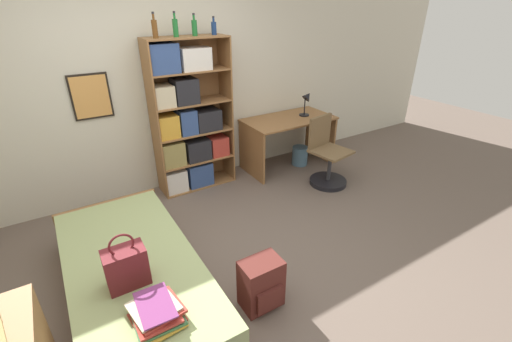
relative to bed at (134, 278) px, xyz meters
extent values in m
plane|color=#66564C|center=(0.75, -0.02, -0.20)|extent=(14.00, 14.00, 0.00)
cube|color=beige|center=(0.75, 1.77, 1.10)|extent=(10.00, 0.06, 2.60)
cube|color=black|center=(0.15, 1.73, 1.09)|extent=(0.40, 0.02, 0.48)
cube|color=#DB994C|center=(0.15, 1.71, 1.09)|extent=(0.36, 0.01, 0.44)
cube|color=olive|center=(0.00, -0.02, -0.08)|extent=(0.97, 2.07, 0.24)
cube|color=#9EAD70|center=(0.00, -0.02, 0.12)|extent=(0.94, 2.04, 0.16)
cube|color=olive|center=(0.00, 0.99, 0.00)|extent=(0.97, 0.04, 0.40)
cube|color=maroon|center=(-0.07, -0.26, 0.35)|extent=(0.28, 0.18, 0.30)
torus|color=maroon|center=(-0.07, -0.26, 0.55)|extent=(0.17, 0.02, 0.17)
cube|color=#B2382D|center=(0.01, -0.66, 0.21)|extent=(0.32, 0.31, 0.01)
cube|color=gold|center=(0.02, -0.67, 0.22)|extent=(0.27, 0.36, 0.01)
cube|color=#427A4C|center=(0.01, -0.66, 0.23)|extent=(0.30, 0.33, 0.02)
cube|color=#B2382D|center=(0.01, -0.65, 0.25)|extent=(0.25, 0.32, 0.01)
cube|color=#B2382D|center=(0.00, -0.67, 0.26)|extent=(0.27, 0.31, 0.01)
cube|color=#B2382D|center=(0.02, -0.67, 0.28)|extent=(0.31, 0.30, 0.02)
cube|color=beige|center=(0.00, -0.65, 0.30)|extent=(0.31, 0.31, 0.01)
cube|color=#7A336B|center=(0.01, -0.65, 0.31)|extent=(0.22, 0.33, 0.01)
cube|color=olive|center=(0.73, 1.54, 0.73)|extent=(0.02, 0.36, 1.85)
cube|color=olive|center=(1.66, 1.54, 0.73)|extent=(0.02, 0.36, 1.85)
cube|color=olive|center=(1.20, 1.71, 0.73)|extent=(0.95, 0.01, 1.85)
cube|color=olive|center=(1.20, 1.54, -0.19)|extent=(0.92, 0.36, 0.02)
cube|color=olive|center=(1.20, 1.54, 0.17)|extent=(0.92, 0.36, 0.02)
cube|color=olive|center=(1.20, 1.54, 0.54)|extent=(0.92, 0.36, 0.02)
cube|color=olive|center=(1.20, 1.54, 0.92)|extent=(0.92, 0.36, 0.02)
cube|color=olive|center=(1.20, 1.54, 1.29)|extent=(0.92, 0.36, 0.02)
cube|color=olive|center=(1.20, 1.54, 1.65)|extent=(0.92, 0.36, 0.02)
cube|color=silver|center=(0.88, 1.52, -0.04)|extent=(0.26, 0.27, 0.28)
cube|color=#334C84|center=(1.21, 1.52, -0.03)|extent=(0.32, 0.27, 0.30)
cube|color=#99894C|center=(0.88, 1.52, 0.34)|extent=(0.27, 0.27, 0.30)
cube|color=#232328|center=(1.21, 1.52, 0.31)|extent=(0.31, 0.27, 0.26)
cube|color=#B2382D|center=(1.50, 1.52, 0.31)|extent=(0.23, 0.27, 0.25)
cube|color=gold|center=(0.86, 1.52, 0.69)|extent=(0.23, 0.27, 0.27)
cube|color=#334C84|center=(1.10, 1.52, 0.70)|extent=(0.20, 0.27, 0.29)
cube|color=#232328|center=(1.37, 1.52, 0.68)|extent=(0.31, 0.27, 0.25)
cube|color=beige|center=(0.86, 1.52, 1.04)|extent=(0.22, 0.27, 0.24)
cube|color=#232328|center=(1.12, 1.52, 1.07)|extent=(0.27, 0.27, 0.29)
cube|color=#334C84|center=(0.91, 1.52, 1.45)|extent=(0.31, 0.27, 0.31)
cube|color=silver|center=(1.27, 1.52, 1.42)|extent=(0.34, 0.27, 0.25)
cylinder|color=brown|center=(0.86, 1.50, 1.74)|extent=(0.06, 0.06, 0.18)
cylinder|color=brown|center=(0.86, 1.50, 1.86)|extent=(0.02, 0.02, 0.06)
cylinder|color=#232328|center=(0.86, 1.50, 1.90)|extent=(0.03, 0.03, 0.02)
cylinder|color=#1E6B2D|center=(1.08, 1.51, 1.75)|extent=(0.06, 0.06, 0.18)
cylinder|color=#1E6B2D|center=(1.08, 1.51, 1.86)|extent=(0.02, 0.02, 0.06)
cylinder|color=#232328|center=(1.08, 1.51, 1.90)|extent=(0.03, 0.03, 0.02)
cylinder|color=#1E6B2D|center=(1.30, 1.52, 1.74)|extent=(0.06, 0.06, 0.16)
cylinder|color=#1E6B2D|center=(1.30, 1.52, 1.84)|extent=(0.02, 0.02, 0.05)
cylinder|color=#232328|center=(1.30, 1.52, 1.88)|extent=(0.03, 0.03, 0.02)
cylinder|color=navy|center=(1.53, 1.51, 1.72)|extent=(0.06, 0.06, 0.14)
cylinder|color=navy|center=(1.53, 1.51, 1.82)|extent=(0.02, 0.02, 0.04)
cylinder|color=#232328|center=(1.53, 1.51, 1.84)|extent=(0.03, 0.03, 0.02)
cube|color=olive|center=(2.55, 1.38, 0.52)|extent=(1.26, 0.68, 0.02)
cube|color=olive|center=(1.94, 1.38, 0.16)|extent=(0.03, 0.64, 0.70)
cube|color=olive|center=(3.16, 1.38, 0.16)|extent=(0.03, 0.64, 0.70)
cylinder|color=black|center=(2.82, 1.37, 0.54)|extent=(0.14, 0.14, 0.02)
cylinder|color=black|center=(2.82, 1.37, 0.67)|extent=(0.02, 0.02, 0.24)
cone|color=black|center=(2.86, 1.37, 0.81)|extent=(0.16, 0.12, 0.16)
cylinder|color=black|center=(2.68, 0.63, -0.17)|extent=(0.49, 0.49, 0.06)
cylinder|color=#333338|center=(2.68, 0.63, 0.03)|extent=(0.05, 0.05, 0.45)
cube|color=brown|center=(2.68, 0.63, 0.27)|extent=(0.51, 0.51, 0.03)
cube|color=brown|center=(2.65, 0.83, 0.49)|extent=(0.40, 0.11, 0.41)
cube|color=#56231E|center=(0.83, -0.61, 0.02)|extent=(0.32, 0.22, 0.43)
cube|color=#56231E|center=(0.83, -0.73, -0.05)|extent=(0.23, 0.03, 0.19)
cylinder|color=slate|center=(2.74, 1.31, -0.06)|extent=(0.23, 0.23, 0.27)
camera|label=1|loc=(-0.26, -2.29, 2.02)|focal=24.00mm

